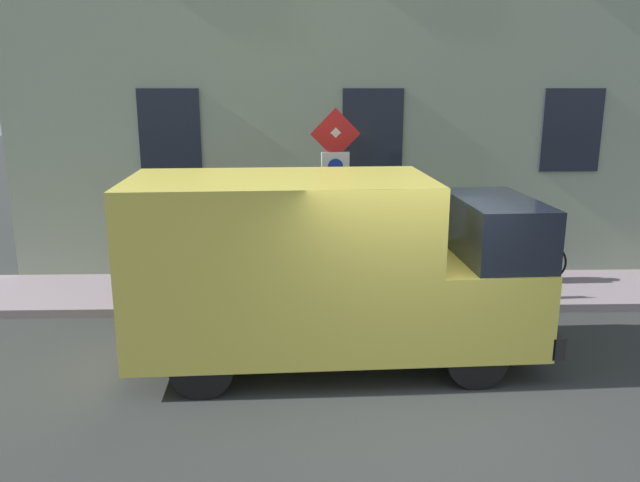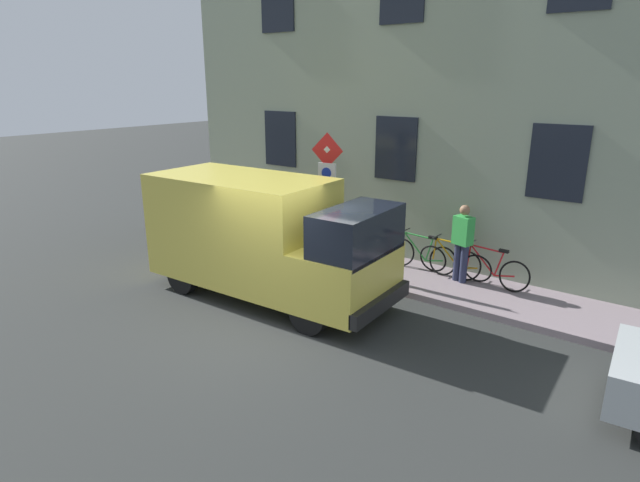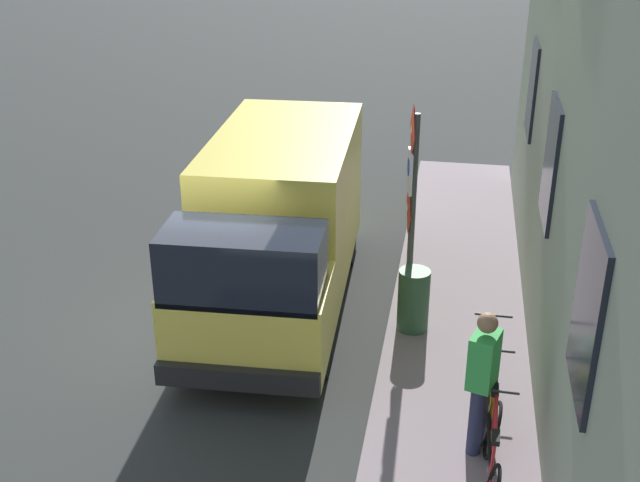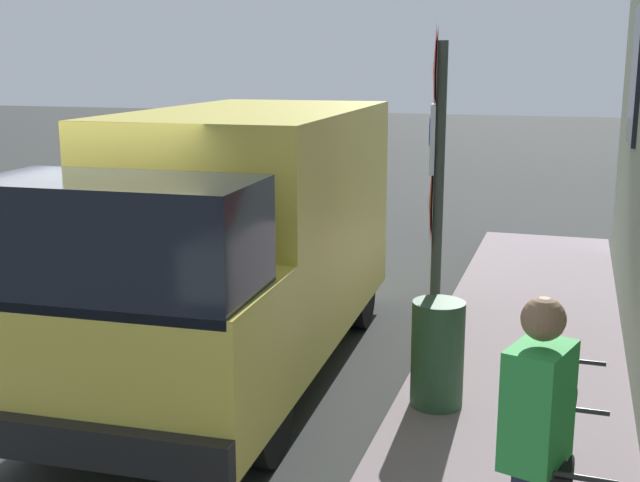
% 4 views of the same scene
% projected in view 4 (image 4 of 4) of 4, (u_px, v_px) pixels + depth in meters
% --- Properties ---
extents(ground_plane, '(80.00, 80.00, 0.00)m').
position_uv_depth(ground_plane, '(102.00, 394.00, 7.41)').
color(ground_plane, '#2D2F2E').
extents(sidewalk_slab, '(1.94, 15.30, 0.14)m').
position_uv_depth(sidewalk_slab, '(506.00, 441.00, 6.34)').
color(sidewalk_slab, gray).
rests_on(sidewalk_slab, ground_plane).
extents(sign_post_stacked, '(0.18, 0.56, 3.02)m').
position_uv_depth(sign_post_stacked, '(433.00, 169.00, 6.84)').
color(sign_post_stacked, '#474C47').
rests_on(sign_post_stacked, sidewalk_slab).
extents(delivery_van, '(2.23, 5.41, 2.50)m').
position_uv_depth(delivery_van, '(236.00, 236.00, 7.75)').
color(delivery_van, '#DECC4C').
rests_on(delivery_van, ground_plane).
extents(bicycle_green, '(0.46, 1.71, 0.89)m').
position_uv_depth(bicycle_green, '(563.00, 462.00, 5.11)').
color(bicycle_green, black).
rests_on(bicycle_green, sidewalk_slab).
extents(pedestrian, '(0.37, 0.46, 1.72)m').
position_uv_depth(pedestrian, '(535.00, 448.00, 4.09)').
color(pedestrian, '#262B47').
rests_on(pedestrian, sidewalk_slab).
extents(litter_bin, '(0.44, 0.44, 0.90)m').
position_uv_depth(litter_bin, '(437.00, 354.00, 6.76)').
color(litter_bin, '#2D5133').
rests_on(litter_bin, sidewalk_slab).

